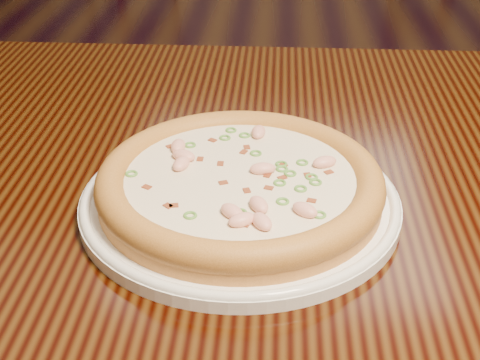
{
  "coord_description": "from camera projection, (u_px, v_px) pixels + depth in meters",
  "views": [
    {
      "loc": [
        -0.04,
        -1.34,
        1.09
      ],
      "look_at": [
        -0.07,
        -0.81,
        0.78
      ],
      "focal_mm": 50.0,
      "sensor_mm": 36.0,
      "label": 1
    }
  ],
  "objects": [
    {
      "name": "ground",
      "position": [
        287.0,
        282.0,
        1.7
      ],
      "size": [
        9.0,
        9.0,
        0.0
      ],
      "primitive_type": "plane",
      "color": "black"
    },
    {
      "name": "hero_table",
      "position": [
        354.0,
        263.0,
        0.72
      ],
      "size": [
        1.2,
        0.8,
        0.75
      ],
      "color": "black",
      "rests_on": "ground"
    },
    {
      "name": "plate",
      "position": [
        240.0,
        200.0,
        0.62
      ],
      "size": [
        0.3,
        0.3,
        0.02
      ],
      "color": "white",
      "rests_on": "hero_table"
    },
    {
      "name": "pizza",
      "position": [
        240.0,
        183.0,
        0.61
      ],
      "size": [
        0.27,
        0.27,
        0.03
      ],
      "color": "#C6843E",
      "rests_on": "plate"
    }
  ]
}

